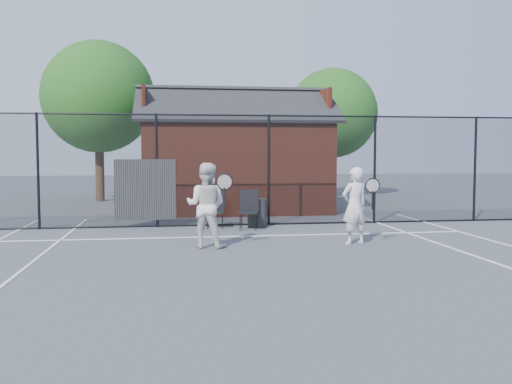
{
  "coord_description": "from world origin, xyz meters",
  "views": [
    {
      "loc": [
        -1.59,
        -10.24,
        1.98
      ],
      "look_at": [
        0.25,
        2.26,
        1.1
      ],
      "focal_mm": 40.0,
      "sensor_mm": 36.0,
      "label": 1
    }
  ],
  "objects": [
    {
      "name": "chair_left",
      "position": [
        0.33,
        4.1,
        0.5
      ],
      "size": [
        0.58,
        0.59,
        0.99
      ],
      "primitive_type": "cube",
      "rotation": [
        0.0,
        0.0,
        -0.23
      ],
      "color": "black",
      "rests_on": "ground"
    },
    {
      "name": "ground",
      "position": [
        0.0,
        0.0,
        0.0
      ],
      "size": [
        80.0,
        80.0,
        0.0
      ],
      "primitive_type": "plane",
      "color": "#474B51",
      "rests_on": "ground"
    },
    {
      "name": "clubhouse",
      "position": [
        0.5,
        9.0,
        1.61
      ],
      "size": [
        6.5,
        4.36,
        4.19
      ],
      "color": "maroon",
      "rests_on": "ground"
    },
    {
      "name": "player_back",
      "position": [
        -0.91,
        1.56,
        0.89
      ],
      "size": [
        1.04,
        0.91,
        1.77
      ],
      "color": "silver",
      "rests_on": "ground"
    },
    {
      "name": "court_lines",
      "position": [
        0.0,
        -1.32,
        0.01
      ],
      "size": [
        11.02,
        18.0,
        0.01
      ],
      "color": "white",
      "rests_on": "ground"
    },
    {
      "name": "fence",
      "position": [
        -0.3,
        5.0,
        1.45
      ],
      "size": [
        22.04,
        3.0,
        3.0
      ],
      "color": "black",
      "rests_on": "ground"
    },
    {
      "name": "tree_right",
      "position": [
        5.5,
        14.5,
        3.71
      ],
      "size": [
        3.97,
        3.97,
        5.7
      ],
      "color": "#331F14",
      "rests_on": "ground"
    },
    {
      "name": "tree_left",
      "position": [
        -4.5,
        13.5,
        4.19
      ],
      "size": [
        4.48,
        4.48,
        6.44
      ],
      "color": "#331F14",
      "rests_on": "ground"
    },
    {
      "name": "player_front",
      "position": [
        2.29,
        1.53,
        0.84
      ],
      "size": [
        0.79,
        0.62,
        1.66
      ],
      "color": "silver",
      "rests_on": "ground"
    },
    {
      "name": "chair_right",
      "position": [
        -0.5,
        4.51,
        0.47
      ],
      "size": [
        0.5,
        0.51,
        0.94
      ],
      "primitive_type": "cube",
      "rotation": [
        0.0,
        0.0,
        -0.1
      ],
      "color": "black",
      "rests_on": "ground"
    },
    {
      "name": "waste_bin",
      "position": [
        0.62,
        4.6,
        0.38
      ],
      "size": [
        0.59,
        0.59,
        0.75
      ],
      "primitive_type": "cylinder",
      "rotation": [
        0.0,
        0.0,
        -0.15
      ],
      "color": "#262626",
      "rests_on": "ground"
    }
  ]
}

